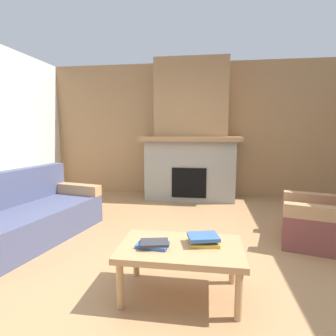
% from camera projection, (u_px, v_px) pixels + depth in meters
% --- Properties ---
extents(ground, '(9.00, 9.00, 0.00)m').
position_uv_depth(ground, '(175.00, 258.00, 2.88)').
color(ground, '#9E754C').
extents(wall_back_wood_panel, '(6.00, 0.12, 2.70)m').
position_uv_depth(wall_back_wood_panel, '(192.00, 130.00, 5.63)').
color(wall_back_wood_panel, '#997047').
rests_on(wall_back_wood_panel, ground).
extents(fireplace, '(1.90, 0.82, 2.70)m').
position_uv_depth(fireplace, '(191.00, 140.00, 5.29)').
color(fireplace, gray).
rests_on(fireplace, ground).
extents(couch, '(1.19, 1.93, 0.85)m').
position_uv_depth(couch, '(28.00, 217.00, 3.36)').
color(couch, '#474C6B').
rests_on(couch, ground).
extents(armchair, '(0.93, 0.93, 0.85)m').
position_uv_depth(armchair, '(322.00, 221.00, 3.20)').
color(armchair, brown).
rests_on(armchair, ground).
extents(coffee_table, '(1.00, 0.60, 0.43)m').
position_uv_depth(coffee_table, '(181.00, 252.00, 2.20)').
color(coffee_table, tan).
rests_on(coffee_table, ground).
extents(book_stack_near_edge, '(0.27, 0.19, 0.05)m').
position_uv_depth(book_stack_near_edge, '(153.00, 244.00, 2.17)').
color(book_stack_near_edge, '#335699').
rests_on(book_stack_near_edge, coffee_table).
extents(book_stack_center, '(0.28, 0.24, 0.08)m').
position_uv_depth(book_stack_center, '(204.00, 239.00, 2.21)').
color(book_stack_center, gold).
rests_on(book_stack_center, coffee_table).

